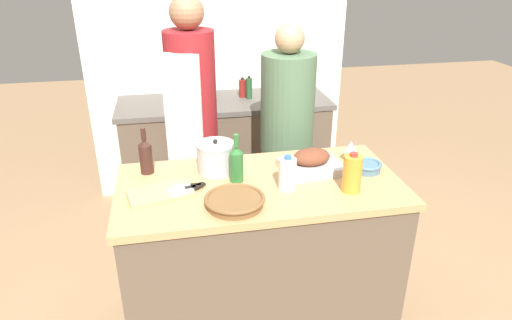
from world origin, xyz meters
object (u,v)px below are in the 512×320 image
object	(u,v)px
knife_bread	(183,189)
mixing_bowl	(367,166)
roasting_pan	(311,162)
knife_paring	(188,185)
stock_pot	(216,157)
condiment_bottle_short	(243,88)
person_cook_guest	(287,133)
knife_chef	(190,189)
milk_jug	(287,174)
wine_bottle_dark	(236,163)
juice_jug	(352,173)
wine_bottle_green	(146,155)
wicker_basket	(235,201)
person_cook_aproned	(193,121)
stand_mixer	(203,83)
cutting_board	(161,193)
condiment_bottle_tall	(249,88)
wine_glass_left	(351,147)

from	to	relation	value
knife_bread	mixing_bowl	bearing A→B (deg)	3.13
roasting_pan	knife_paring	size ratio (longest dim) A/B	2.43
stock_pot	mixing_bowl	size ratio (longest dim) A/B	1.28
condiment_bottle_short	person_cook_guest	bearing A→B (deg)	-77.41
stock_pot	knife_chef	bearing A→B (deg)	-125.54
milk_jug	wine_bottle_dark	distance (m)	0.27
juice_jug	wine_bottle_green	xyz separation A→B (m)	(-1.01, 0.41, 0.01)
wicker_basket	person_cook_aproned	xyz separation A→B (m)	(-0.13, 1.00, 0.05)
juice_jug	knife_bread	xyz separation A→B (m)	(-0.83, 0.14, -0.08)
juice_jug	knife_bread	distance (m)	0.85
roasting_pan	stand_mixer	world-z (taller)	stand_mixer
cutting_board	mixing_bowl	size ratio (longest dim) A/B	2.14
cutting_board	wine_bottle_green	bearing A→B (deg)	104.61
stock_pot	condiment_bottle_tall	distance (m)	1.35
wine_bottle_green	stand_mixer	distance (m)	1.40
milk_jug	wine_bottle_green	world-z (taller)	wine_bottle_green
wicker_basket	condiment_bottle_tall	distance (m)	1.72
cutting_board	juice_jug	bearing A→B (deg)	-8.54
stock_pot	person_cook_guest	world-z (taller)	person_cook_guest
wine_bottle_dark	stand_mixer	bearing A→B (deg)	91.50
cutting_board	mixing_bowl	xyz separation A→B (m)	(1.11, 0.06, 0.02)
roasting_pan	wine_bottle_dark	size ratio (longest dim) A/B	1.32
knife_paring	roasting_pan	bearing A→B (deg)	7.17
wicker_basket	stand_mixer	size ratio (longest dim) A/B	1.03
wicker_basket	knife_bread	distance (m)	0.30
wine_bottle_green	juice_jug	bearing A→B (deg)	-21.93
knife_chef	knife_paring	distance (m)	0.05
wine_glass_left	knife_bread	distance (m)	0.98
stock_pot	milk_jug	distance (m)	0.43
milk_jug	condiment_bottle_tall	xyz separation A→B (m)	(0.09, 1.56, -0.00)
wine_glass_left	person_cook_aproned	bearing A→B (deg)	143.43
roasting_pan	juice_jug	world-z (taller)	juice_jug
roasting_pan	wine_bottle_dark	world-z (taller)	wine_bottle_dark
roasting_pan	person_cook_aproned	xyz separation A→B (m)	(-0.59, 0.70, 0.03)
wicker_basket	wine_bottle_green	size ratio (longest dim) A/B	1.11
roasting_pan	stand_mixer	bearing A→B (deg)	107.22
condiment_bottle_tall	condiment_bottle_short	size ratio (longest dim) A/B	1.15
person_cook_aproned	wine_bottle_green	bearing A→B (deg)	-91.43
knife_paring	person_cook_aproned	size ratio (longest dim) A/B	0.08
knife_bread	condiment_bottle_short	size ratio (longest dim) A/B	0.89
stock_pot	wine_glass_left	size ratio (longest dim) A/B	1.70
knife_chef	stand_mixer	bearing A→B (deg)	82.53
cutting_board	condiment_bottle_short	xyz separation A→B (m)	(0.67, 1.55, 0.06)
milk_jug	stock_pot	bearing A→B (deg)	140.84
mixing_bowl	person_cook_aproned	world-z (taller)	person_cook_aproned
wine_bottle_dark	wicker_basket	bearing A→B (deg)	-100.94
cutting_board	juice_jug	size ratio (longest dim) A/B	1.66
wine_bottle_dark	stock_pot	bearing A→B (deg)	124.23
juice_jug	knife_bread	bearing A→B (deg)	170.28
mixing_bowl	condiment_bottle_tall	distance (m)	1.50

